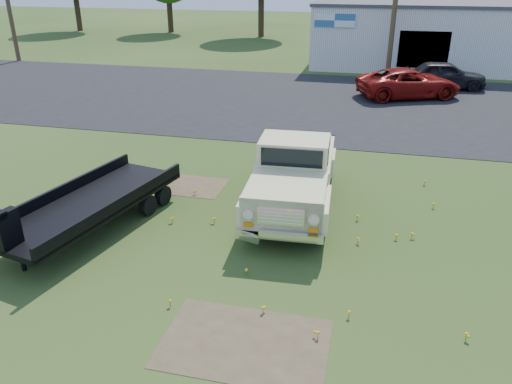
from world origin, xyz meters
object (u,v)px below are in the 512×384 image
at_px(red_pickup, 409,83).
at_px(dark_sedan, 445,75).
at_px(flatbed_trailer, 89,200).
at_px(vintage_pickup_truck, 294,173).

distance_m(red_pickup, dark_sedan, 3.33).
bearing_deg(dark_sedan, flatbed_trailer, 146.84).
distance_m(vintage_pickup_truck, flatbed_trailer, 5.44).
height_order(flatbed_trailer, red_pickup, flatbed_trailer).
relative_size(vintage_pickup_truck, red_pickup, 1.08).
xyz_separation_m(vintage_pickup_truck, dark_sedan, (5.64, 16.94, -0.28)).
distance_m(vintage_pickup_truck, dark_sedan, 17.86).
bearing_deg(flatbed_trailer, red_pickup, 75.03).
bearing_deg(flatbed_trailer, dark_sedan, 73.45).
distance_m(flatbed_trailer, red_pickup, 18.75).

